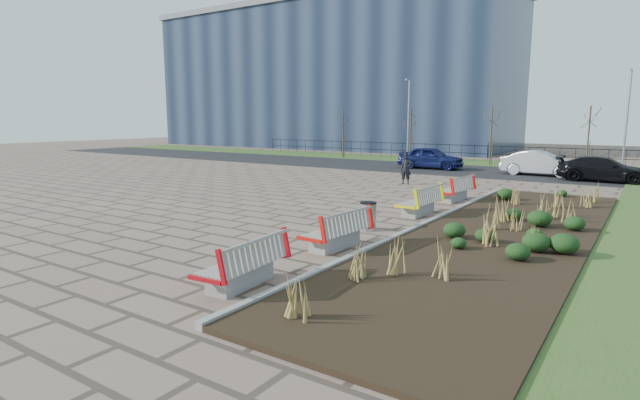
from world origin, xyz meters
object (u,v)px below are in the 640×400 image
Objects in this scene: bench_a at (240,262)px; bench_d at (453,188)px; car_blue at (431,158)px; lamp_west at (408,121)px; bench_c at (418,200)px; lamp_east at (627,122)px; litter_bin at (368,216)px; bench_b at (335,229)px; pedestrian at (406,169)px; car_black at (603,169)px; car_silver at (540,163)px.

bench_d is at bearing 85.82° from bench_a.
car_blue is (-5.48, 23.84, 0.23)m from bench_a.
lamp_west is at bearing 125.42° from bench_d.
lamp_east reaches higher than bench_c.
bench_b is at bearing -82.54° from litter_bin.
bench_c is at bearing 85.82° from bench_a.
litter_bin is 0.54× the size of pedestrian.
bench_c is at bearing -64.88° from lamp_west.
bench_a is 24.46m from car_blue.
bench_a and bench_c have the same top height.
car_black is 14.70m from lamp_west.
lamp_west reaches higher than bench_d.
bench_b is at bearing -84.27° from pedestrian.
bench_d is 0.50× the size of car_silver.
bench_c reaches higher than litter_bin.
bench_b is 2.35m from litter_bin.
bench_b is at bearing -101.51° from lamp_east.
bench_c is 1.38× the size of pedestrian.
lamp_west is (-3.52, 4.20, 2.31)m from car_blue.
lamp_east is at bearing 0.00° from lamp_west.
lamp_east reaches higher than bench_a.
car_black is (4.43, 22.56, 0.17)m from bench_a.
car_black is 0.74× the size of lamp_east.
litter_bin is 0.18× the size of car_black.
car_black is at bearing 71.92° from bench_d.
car_blue is at bearing 90.20° from car_silver.
bench_a is at bearing -72.21° from lamp_west.
car_black is at bearing 74.70° from bench_a.
car_silver reaches higher than car_black.
car_black reaches higher than bench_d.
bench_b is 0.50× the size of car_blue.
bench_c is at bearing 84.25° from litter_bin.
pedestrian reaches higher than bench_a.
lamp_west is at bearing 68.25° from car_silver.
car_silver is (1.17, 11.30, 0.22)m from bench_d.
bench_a is 0.50× the size of car_blue.
pedestrian reaches higher than car_blue.
bench_a is 16.44m from pedestrian.
lamp_west is (-9.00, 28.04, 2.54)m from bench_a.
pedestrian reaches higher than litter_bin.
car_silver is (6.65, -0.13, -0.01)m from car_blue.
bench_d is (0.00, 12.41, 0.00)m from bench_a.
lamp_west is at bearing 37.34° from car_blue.
car_silver reaches higher than bench_c.
bench_d is 6.59m from litter_bin.
litter_bin is at bearing 88.81° from bench_a.
bench_d is at bearing -107.73° from lamp_east.
bench_a is 8.85m from bench_c.
bench_a is 0.47× the size of car_black.
pedestrian is at bearing 149.04° from car_silver.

